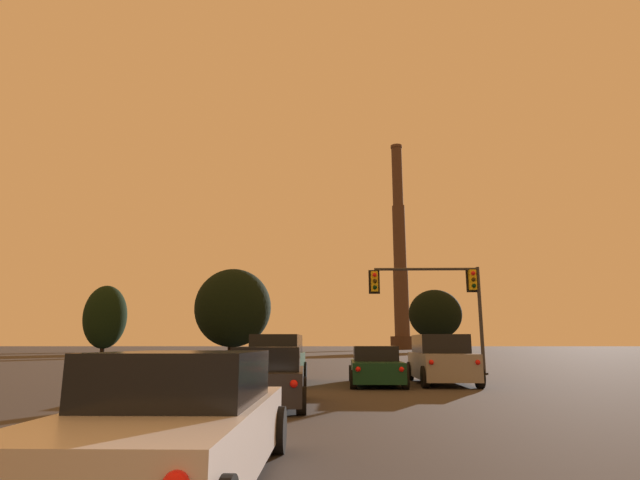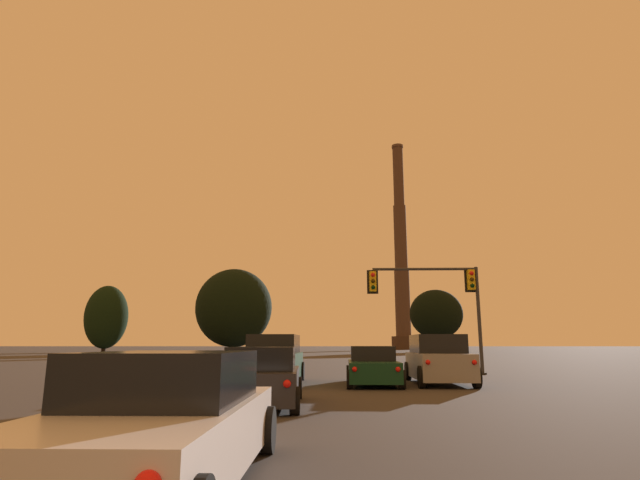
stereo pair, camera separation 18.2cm
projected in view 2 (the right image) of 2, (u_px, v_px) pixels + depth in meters
name	position (u px, v px, depth m)	size (l,w,h in m)	color
sedan_center_lane_front	(373.00, 366.00, 18.89)	(2.10, 4.75, 1.43)	#0F3823
hatchback_left_lane_second	(263.00, 379.00, 12.38)	(2.08, 4.17, 1.44)	#232328
sedan_left_lane_third	(162.00, 424.00, 5.35)	(2.00, 4.71, 1.43)	silver
suv_right_lane_front	(438.00, 360.00, 19.30)	(2.20, 4.94, 1.86)	gray
suv_left_lane_front	(274.00, 360.00, 19.36)	(2.15, 4.93, 1.86)	#0F3823
traffic_light_overhead_right	(439.00, 291.00, 25.70)	(5.85, 0.50, 5.42)	#2D2D30
smokestack	(401.00, 266.00, 133.57)	(6.31, 6.31, 56.25)	#3C2B22
treeline_far_right	(234.00, 308.00, 90.73)	(13.82, 12.44, 15.00)	black
treeline_left_mid	(436.00, 314.00, 93.45)	(9.87, 8.88, 11.52)	black
treeline_far_left	(106.00, 317.00, 89.76)	(7.56, 6.81, 11.87)	black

